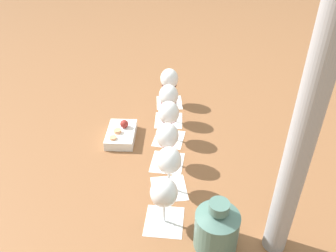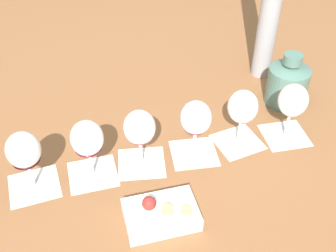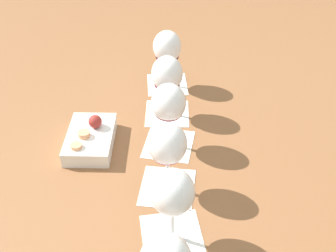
# 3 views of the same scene
# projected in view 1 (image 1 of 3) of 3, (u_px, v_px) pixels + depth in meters

# --- Properties ---
(ground_plane) EXTENTS (8.00, 8.00, 0.00)m
(ground_plane) POSITION_uv_depth(u_px,v_px,m) (168.00, 150.00, 1.31)
(ground_plane) COLOR brown
(tasting_card_0) EXTENTS (0.16, 0.16, 0.00)m
(tasting_card_0) POSITION_uv_depth(u_px,v_px,m) (164.00, 221.00, 1.04)
(tasting_card_0) COLOR white
(tasting_card_0) RESTS_ON ground_plane
(tasting_card_1) EXTENTS (0.16, 0.16, 0.00)m
(tasting_card_1) POSITION_uv_depth(u_px,v_px,m) (169.00, 188.00, 1.15)
(tasting_card_1) COLOR white
(tasting_card_1) RESTS_ON ground_plane
(tasting_card_2) EXTENTS (0.16, 0.16, 0.00)m
(tasting_card_2) POSITION_uv_depth(u_px,v_px,m) (167.00, 162.00, 1.25)
(tasting_card_2) COLOR white
(tasting_card_2) RESTS_ON ground_plane
(tasting_card_3) EXTENTS (0.16, 0.16, 0.00)m
(tasting_card_3) POSITION_uv_depth(u_px,v_px,m) (169.00, 138.00, 1.36)
(tasting_card_3) COLOR white
(tasting_card_3) RESTS_ON ground_plane
(tasting_card_4) EXTENTS (0.16, 0.16, 0.00)m
(tasting_card_4) POSITION_uv_depth(u_px,v_px,m) (169.00, 120.00, 1.46)
(tasting_card_4) COLOR white
(tasting_card_4) RESTS_ON ground_plane
(tasting_card_5) EXTENTS (0.16, 0.16, 0.00)m
(tasting_card_5) POSITION_uv_depth(u_px,v_px,m) (169.00, 102.00, 1.58)
(tasting_card_5) COLOR white
(tasting_card_5) RESTS_ON ground_plane
(wine_glass_0) EXTENTS (0.08, 0.08, 0.16)m
(wine_glass_0) POSITION_uv_depth(u_px,v_px,m) (164.00, 195.00, 0.97)
(wine_glass_0) COLOR white
(wine_glass_0) RESTS_ON tasting_card_0
(wine_glass_1) EXTENTS (0.08, 0.08, 0.16)m
(wine_glass_1) POSITION_uv_depth(u_px,v_px,m) (169.00, 163.00, 1.08)
(wine_glass_1) COLOR white
(wine_glass_1) RESTS_ON tasting_card_1
(wine_glass_2) EXTENTS (0.08, 0.08, 0.16)m
(wine_glass_2) POSITION_uv_depth(u_px,v_px,m) (167.00, 137.00, 1.19)
(wine_glass_2) COLOR white
(wine_glass_2) RESTS_ON tasting_card_2
(wine_glass_3) EXTENTS (0.08, 0.08, 0.16)m
(wine_glass_3) POSITION_uv_depth(u_px,v_px,m) (169.00, 115.00, 1.30)
(wine_glass_3) COLOR white
(wine_glass_3) RESTS_ON tasting_card_3
(wine_glass_4) EXTENTS (0.08, 0.08, 0.16)m
(wine_glass_4) POSITION_uv_depth(u_px,v_px,m) (169.00, 97.00, 1.40)
(wine_glass_4) COLOR white
(wine_glass_4) RESTS_ON tasting_card_4
(wine_glass_5) EXTENTS (0.08, 0.08, 0.16)m
(wine_glass_5) POSITION_uv_depth(u_px,v_px,m) (169.00, 80.00, 1.51)
(wine_glass_5) COLOR white
(wine_glass_5) RESTS_ON tasting_card_5
(ceramic_vase) EXTENTS (0.12, 0.12, 0.16)m
(ceramic_vase) POSITION_uv_depth(u_px,v_px,m) (217.00, 227.00, 0.94)
(ceramic_vase) COLOR #4C7066
(ceramic_vase) RESTS_ON ground_plane
(snack_dish) EXTENTS (0.19, 0.19, 0.07)m
(snack_dish) POSITION_uv_depth(u_px,v_px,m) (121.00, 134.00, 1.35)
(snack_dish) COLOR white
(snack_dish) RESTS_ON ground_plane
(umbrella_pole) EXTENTS (0.06, 0.06, 0.86)m
(umbrella_pole) POSITION_uv_depth(u_px,v_px,m) (309.00, 113.00, 0.73)
(umbrella_pole) COLOR #99999E
(umbrella_pole) RESTS_ON ground_plane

